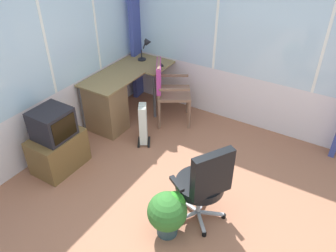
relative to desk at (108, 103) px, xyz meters
The scene contains 12 objects.
ground 2.12m from the desk, 119.92° to the right, with size 5.36×5.25×0.06m, color #986147.
north_window_panel 1.41m from the desk, 161.32° to the left, with size 4.36×0.07×2.58m.
east_window_panel 2.33m from the desk, 56.93° to the right, with size 0.07×4.25×2.58m.
curtain_corner 1.36m from the desk, 11.94° to the left, with size 0.27×0.07×2.48m, color #3D4893.
desk is the anchor object (origin of this frame).
desk_lamp 1.11m from the desk, ahead, with size 0.23×0.20×0.34m.
tv_remote 1.00m from the desk, 21.34° to the right, with size 0.04×0.15×0.02m, color black.
wooden_armchair 0.87m from the desk, 46.80° to the right, with size 0.66×0.66×0.96m.
office_chair 2.16m from the desk, 113.97° to the right, with size 0.62×0.60×0.98m.
tv_on_stand 1.04m from the desk, behind, with size 0.64×0.44×0.84m.
space_heater 0.66m from the desk, 94.99° to the right, with size 0.29×0.27×0.61m.
potted_plant 2.12m from the desk, 124.41° to the right, with size 0.40×0.40×0.51m.
Camera 1 is at (-2.09, -1.12, 2.87)m, focal length 35.98 mm.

